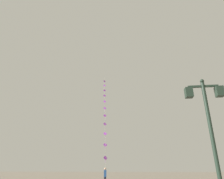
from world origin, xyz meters
TOP-DOWN VIEW (x-y plane):
  - twin_lantern_lamp_post at (2.97, 6.55)m, footprint 1.44×0.28m
  - kite_train at (-4.33, 28.75)m, footprint 3.08×16.43m
  - kite_flyer at (-2.77, 19.16)m, footprint 0.30×0.62m

SIDE VIEW (x-z plane):
  - kite_flyer at x=-2.77m, z-range 0.05..1.76m
  - twin_lantern_lamp_post at x=2.97m, z-range 0.96..5.97m
  - kite_train at x=-4.33m, z-range 0.52..19.35m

